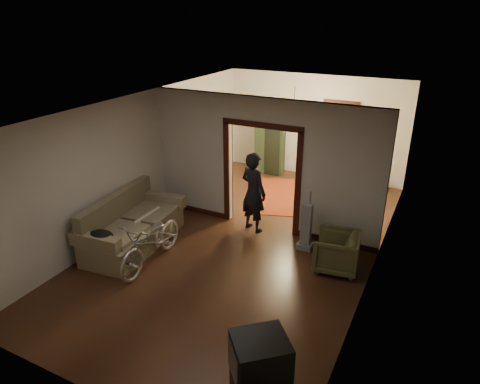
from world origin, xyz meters
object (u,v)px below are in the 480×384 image
Objects in this scene: sofa at (133,222)px; bicycle at (152,241)px; person at (253,192)px; desk at (348,175)px; locker at (270,146)px; armchair at (336,252)px.

bicycle is at bearing -33.38° from sofa.
desk is at bearing -92.51° from person.
sofa is at bearing -128.37° from desk.
locker reaches higher than bicycle.
bicycle is at bearing -120.04° from desk.
sofa is 5.79m from desk.
bicycle is 1.92× the size of desk.
person reaches higher than desk.
person reaches higher than armchair.
desk is at bearing -177.44° from armchair.
desk is at bearing 52.08° from sofa.
bicycle is at bearing -74.24° from armchair.
armchair is (3.82, 0.95, -0.16)m from sofa.
person is (-1.98, 0.70, 0.51)m from armchair.
armchair is at bearing 20.55° from bicycle.
bicycle is at bearing 80.67° from person.
sofa is at bearing -107.59° from locker.
armchair is (3.07, 1.35, -0.12)m from bicycle.
bicycle is 2.29× the size of armchair.
armchair is at bearing 179.18° from person.
person is 3.52m from locker.
sofa is 3.94m from armchair.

